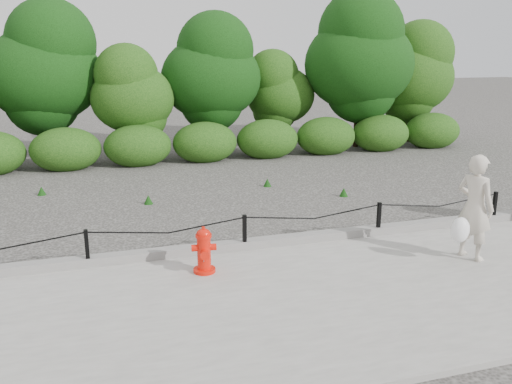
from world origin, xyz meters
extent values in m
plane|color=#2D2B28|center=(0.00, 0.00, 0.00)|extent=(90.00, 90.00, 0.00)
cube|color=gray|center=(0.00, -2.00, 0.04)|extent=(14.00, 4.00, 0.08)
cube|color=slate|center=(0.00, 0.05, 0.15)|extent=(14.00, 0.22, 0.14)
cube|color=black|center=(-2.50, 0.00, 0.38)|extent=(0.06, 0.06, 0.60)
cube|color=black|center=(0.00, 0.00, 0.38)|extent=(0.06, 0.06, 0.60)
cube|color=black|center=(2.50, 0.00, 0.38)|extent=(0.06, 0.06, 0.60)
cube|color=black|center=(5.00, 0.00, 0.38)|extent=(0.06, 0.06, 0.60)
cylinder|color=black|center=(-1.25, 0.00, 0.60)|extent=(2.50, 0.02, 0.02)
cylinder|color=black|center=(1.25, 0.00, 0.60)|extent=(2.50, 0.02, 0.02)
cylinder|color=black|center=(3.75, 0.00, 0.60)|extent=(2.50, 0.02, 0.02)
cylinder|color=black|center=(-3.50, 9.40, 1.16)|extent=(0.18, 0.18, 2.32)
ellipsoid|color=#195313|center=(-3.50, 9.40, 2.78)|extent=(3.43, 2.97, 3.71)
cylinder|color=black|center=(-1.00, 8.60, 0.84)|extent=(0.18, 0.18, 1.69)
ellipsoid|color=#195313|center=(-1.00, 8.60, 2.03)|extent=(2.50, 2.16, 2.70)
cylinder|color=black|center=(1.50, 9.00, 1.08)|extent=(0.18, 0.18, 2.17)
ellipsoid|color=#195313|center=(1.50, 9.00, 2.60)|extent=(3.21, 2.78, 3.47)
cylinder|color=black|center=(4.00, 9.40, 0.80)|extent=(0.18, 0.18, 1.60)
ellipsoid|color=#195313|center=(4.00, 9.40, 1.93)|extent=(2.37, 2.05, 2.57)
cylinder|color=black|center=(6.50, 8.60, 1.27)|extent=(0.18, 0.18, 2.54)
ellipsoid|color=#195313|center=(6.50, 8.60, 3.05)|extent=(3.76, 3.25, 4.07)
cylinder|color=black|center=(8.80, 9.00, 1.05)|extent=(0.18, 0.18, 2.09)
ellipsoid|color=#195313|center=(8.80, 9.00, 2.51)|extent=(3.09, 2.68, 3.35)
cylinder|color=red|center=(-0.84, -0.72, 0.11)|extent=(0.37, 0.37, 0.06)
cylinder|color=red|center=(-0.84, -0.72, 0.38)|extent=(0.23, 0.23, 0.50)
cylinder|color=red|center=(-0.84, -0.72, 0.65)|extent=(0.27, 0.27, 0.05)
ellipsoid|color=red|center=(-0.84, -0.72, 0.68)|extent=(0.24, 0.24, 0.16)
cylinder|color=red|center=(-0.84, -0.72, 0.77)|extent=(0.06, 0.06, 0.05)
cylinder|color=red|center=(-0.97, -0.70, 0.47)|extent=(0.11, 0.11, 0.10)
cylinder|color=red|center=(-0.70, -0.74, 0.47)|extent=(0.11, 0.11, 0.10)
cylinder|color=red|center=(-0.86, -0.87, 0.41)|extent=(0.15, 0.13, 0.14)
cylinder|color=slate|center=(-0.86, -0.84, 0.34)|extent=(0.01, 0.05, 0.11)
imported|color=beige|center=(3.35, -1.42, 0.92)|extent=(0.59, 0.72, 1.69)
ellipsoid|color=white|center=(3.00, -1.57, 0.63)|extent=(0.30, 0.24, 0.40)
camera|label=1|loc=(-2.34, -8.16, 3.34)|focal=38.00mm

